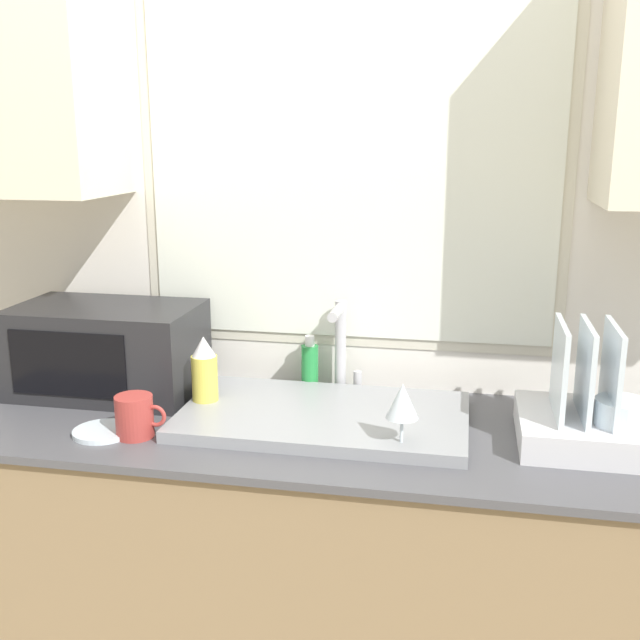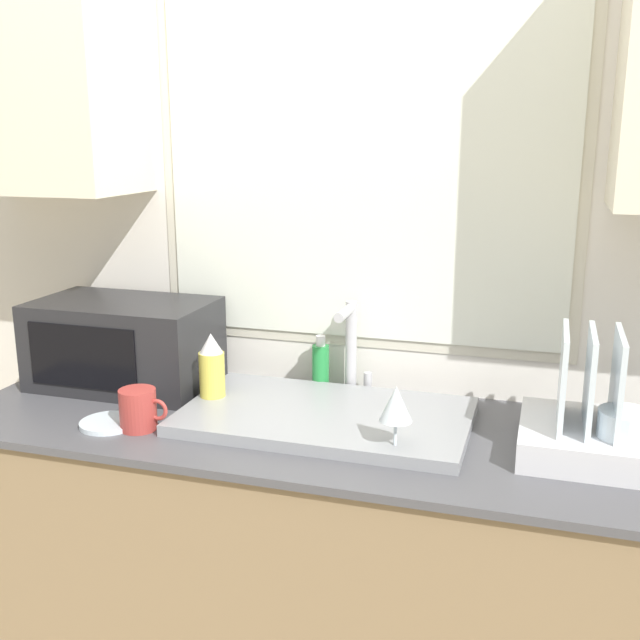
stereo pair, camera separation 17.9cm
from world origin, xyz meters
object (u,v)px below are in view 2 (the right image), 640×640
(soap_bottle, at_px, (321,366))
(mug_near_sink, at_px, (139,409))
(microwave, at_px, (124,344))
(spray_bottle, at_px, (212,372))
(faucet, at_px, (351,342))
(wine_glass, at_px, (396,406))
(dish_rack, at_px, (589,427))

(soap_bottle, distance_m, mug_near_sink, 0.54)
(microwave, height_order, mug_near_sink, microwave)
(soap_bottle, bearing_deg, spray_bottle, -137.13)
(soap_bottle, bearing_deg, faucet, -3.97)
(faucet, relative_size, mug_near_sink, 2.06)
(microwave, distance_m, wine_glass, 0.89)
(microwave, distance_m, mug_near_sink, 0.36)
(soap_bottle, relative_size, mug_near_sink, 1.25)
(faucet, xyz_separation_m, microwave, (-0.64, -0.12, -0.03))
(microwave, xyz_separation_m, wine_glass, (0.85, -0.27, -0.00))
(mug_near_sink, distance_m, wine_glass, 0.64)
(mug_near_sink, bearing_deg, dish_rack, 8.86)
(dish_rack, xyz_separation_m, mug_near_sink, (-1.06, -0.16, -0.02))
(wine_glass, bearing_deg, soap_bottle, 126.98)
(faucet, distance_m, wine_glass, 0.44)
(microwave, distance_m, spray_bottle, 0.33)
(microwave, bearing_deg, dish_rack, -5.55)
(dish_rack, height_order, spray_bottle, dish_rack)
(wine_glass, bearing_deg, spray_bottle, 161.66)
(faucet, distance_m, spray_bottle, 0.39)
(spray_bottle, relative_size, wine_glass, 1.19)
(mug_near_sink, relative_size, wine_glass, 0.75)
(dish_rack, bearing_deg, faucet, 158.44)
(microwave, xyz_separation_m, dish_rack, (1.27, -0.12, -0.06))
(microwave, height_order, wine_glass, microwave)
(microwave, relative_size, wine_glass, 2.96)
(spray_bottle, bearing_deg, faucet, 33.05)
(microwave, bearing_deg, wine_glass, -17.35)
(dish_rack, bearing_deg, spray_bottle, 177.94)
(soap_bottle, distance_m, wine_glass, 0.50)
(spray_bottle, bearing_deg, wine_glass, -18.34)
(mug_near_sink, xyz_separation_m, wine_glass, (0.64, 0.02, 0.07))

